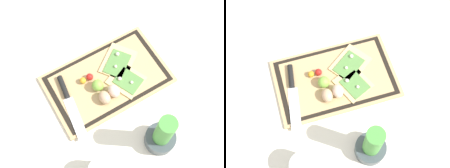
{
  "view_description": "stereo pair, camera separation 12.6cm",
  "coord_description": "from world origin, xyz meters",
  "views": [
    {
      "loc": [
        0.26,
        0.48,
        1.18
      ],
      "look_at": [
        0.0,
        0.04,
        0.03
      ],
      "focal_mm": 50.0,
      "sensor_mm": 36.0,
      "label": 1
    },
    {
      "loc": [
        0.14,
        0.53,
        1.18
      ],
      "look_at": [
        0.0,
        0.04,
        0.03
      ],
      "focal_mm": 50.0,
      "sensor_mm": 36.0,
      "label": 2
    }
  ],
  "objects": [
    {
      "name": "ground_plane",
      "position": [
        0.0,
        0.0,
        0.0
      ],
      "size": [
        6.0,
        6.0,
        0.0
      ],
      "primitive_type": "plane",
      "color": "silver"
    },
    {
      "name": "cutting_board",
      "position": [
        0.0,
        0.0,
        0.01
      ],
      "size": [
        0.5,
        0.31,
        0.02
      ],
      "color": "tan",
      "rests_on": "ground_plane"
    },
    {
      "name": "pizza_slice_near",
      "position": [
        -0.08,
        -0.04,
        0.02
      ],
      "size": [
        0.19,
        0.19,
        0.02
      ],
      "color": "#DBBC7F",
      "rests_on": "cutting_board"
    },
    {
      "name": "pizza_slice_far",
      "position": [
        -0.06,
        0.05,
        0.02
      ],
      "size": [
        0.16,
        0.17,
        0.02
      ],
      "color": "#DBBC7F",
      "rests_on": "cutting_board"
    },
    {
      "name": "knife",
      "position": [
        0.18,
        -0.01,
        0.02
      ],
      "size": [
        0.07,
        0.28,
        0.02
      ],
      "color": "silver",
      "rests_on": "cutting_board"
    },
    {
      "name": "egg_brown",
      "position": [
        0.06,
        0.08,
        0.04
      ],
      "size": [
        0.04,
        0.06,
        0.04
      ],
      "primitive_type": "ellipsoid",
      "color": "tan",
      "rests_on": "cutting_board"
    },
    {
      "name": "egg_pink",
      "position": [
        0.01,
        0.07,
        0.04
      ],
      "size": [
        0.04,
        0.06,
        0.04
      ],
      "primitive_type": "ellipsoid",
      "color": "beige",
      "rests_on": "cutting_board"
    },
    {
      "name": "lime",
      "position": [
        0.05,
        0.02,
        0.04
      ],
      "size": [
        0.05,
        0.05,
        0.05
      ],
      "primitive_type": "sphere",
      "color": "#7FB742",
      "rests_on": "cutting_board"
    },
    {
      "name": "cherry_tomato_red",
      "position": [
        0.06,
        -0.04,
        0.03
      ],
      "size": [
        0.03,
        0.03,
        0.03
      ],
      "primitive_type": "sphere",
      "color": "red",
      "rests_on": "cutting_board"
    },
    {
      "name": "cherry_tomato_yellow",
      "position": [
        0.09,
        -0.04,
        0.03
      ],
      "size": [
        0.03,
        0.03,
        0.03
      ],
      "primitive_type": "sphere",
      "color": "gold",
      "rests_on": "cutting_board"
    },
    {
      "name": "herb_pot",
      "position": [
        -0.04,
        0.32,
        0.08
      ],
      "size": [
        0.12,
        0.12,
        0.23
      ],
      "color": "#3D474C",
      "rests_on": "ground_plane"
    },
    {
      "name": "sauce_jar",
      "position": [
        0.21,
        0.32,
        0.05
      ],
      "size": [
        0.09,
        0.09,
        0.11
      ],
      "color": "silver",
      "rests_on": "ground_plane"
    }
  ]
}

